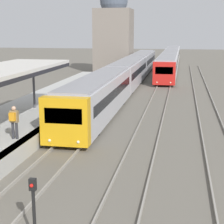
# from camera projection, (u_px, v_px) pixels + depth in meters

# --- Properties ---
(person_on_platform) EXTENTS (0.40, 0.40, 1.66)m
(person_on_platform) POSITION_uv_depth(u_px,v_px,m) (14.00, 120.00, 18.40)
(person_on_platform) COLOR #2D2D33
(person_on_platform) RESTS_ON station_platform
(train_near) EXTENTS (2.58, 46.26, 2.93)m
(train_near) POSITION_uv_depth(u_px,v_px,m) (128.00, 72.00, 41.26)
(train_near) COLOR gold
(train_near) RESTS_ON ground_plane
(train_far) EXTENTS (2.49, 43.58, 2.90)m
(train_far) POSITION_uv_depth(u_px,v_px,m) (171.00, 58.00, 61.63)
(train_far) COLOR red
(train_far) RESTS_ON ground_plane
(signal_post_near) EXTENTS (0.20, 0.21, 2.03)m
(signal_post_near) POSITION_uv_depth(u_px,v_px,m) (34.00, 204.00, 10.82)
(signal_post_near) COLOR black
(signal_post_near) RESTS_ON ground_plane
(distant_domed_building) EXTENTS (5.18, 5.18, 12.24)m
(distant_domed_building) POSITION_uv_depth(u_px,v_px,m) (114.00, 33.00, 54.14)
(distant_domed_building) COLOR slate
(distant_domed_building) RESTS_ON ground_plane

